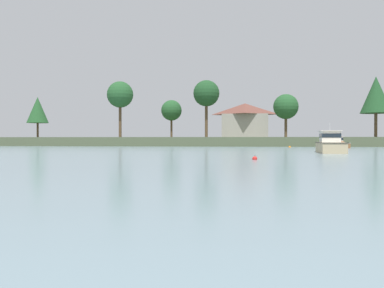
% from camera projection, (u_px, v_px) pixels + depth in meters
% --- Properties ---
extents(far_shore_bank, '(206.19, 46.46, 1.91)m').
position_uv_depth(far_shore_bank, '(201.00, 141.00, 104.99)').
color(far_shore_bank, '#4C563D').
rests_on(far_shore_bank, ground).
extents(cruiser_wood, '(4.40, 7.34, 3.84)m').
position_uv_depth(cruiser_wood, '(337.00, 145.00, 69.61)').
color(cruiser_wood, brown).
rests_on(cruiser_wood, ground).
extents(cruiser_sand, '(3.02, 8.77, 4.12)m').
position_uv_depth(cruiser_sand, '(329.00, 147.00, 45.55)').
color(cruiser_sand, tan).
rests_on(cruiser_sand, ground).
extents(mooring_buoy_red, '(0.37, 0.37, 0.42)m').
position_uv_depth(mooring_buoy_red, '(255.00, 159.00, 29.70)').
color(mooring_buoy_red, red).
rests_on(mooring_buoy_red, ground).
extents(mooring_buoy_orange, '(0.41, 0.41, 0.46)m').
position_uv_depth(mooring_buoy_orange, '(290.00, 147.00, 72.89)').
color(mooring_buoy_orange, orange).
rests_on(mooring_buoy_orange, ground).
extents(shore_tree_far_left, '(6.11, 6.11, 12.31)m').
position_uv_depth(shore_tree_far_left, '(376.00, 95.00, 82.94)').
color(shore_tree_far_left, brown).
rests_on(shore_tree_far_left, far_shore_bank).
extents(shore_tree_center_left, '(5.80, 5.80, 10.01)m').
position_uv_depth(shore_tree_center_left, '(286.00, 107.00, 94.88)').
color(shore_tree_center_left, brown).
rests_on(shore_tree_center_left, far_shore_bank).
extents(shore_tree_far_right, '(5.53, 5.53, 10.55)m').
position_uv_depth(shore_tree_far_right, '(38.00, 110.00, 106.53)').
color(shore_tree_far_right, brown).
rests_on(shore_tree_far_right, far_shore_bank).
extents(shore_tree_right_mid, '(5.13, 5.13, 9.31)m').
position_uv_depth(shore_tree_right_mid, '(171.00, 111.00, 102.08)').
color(shore_tree_right_mid, brown).
rests_on(shore_tree_right_mid, far_shore_bank).
extents(shore_tree_inland_b, '(6.11, 6.11, 13.34)m').
position_uv_depth(shore_tree_inland_b, '(206.00, 94.00, 95.55)').
color(shore_tree_inland_b, brown).
rests_on(shore_tree_inland_b, far_shore_bank).
extents(shore_tree_right, '(5.70, 5.70, 12.14)m').
position_uv_depth(shore_tree_right, '(120.00, 95.00, 89.05)').
color(shore_tree_right, brown).
rests_on(shore_tree_right, far_shore_bank).
extents(cottage_eastern, '(12.14, 9.89, 8.65)m').
position_uv_depth(cottage_eastern, '(245.00, 120.00, 103.96)').
color(cottage_eastern, '#9E998E').
rests_on(cottage_eastern, far_shore_bank).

